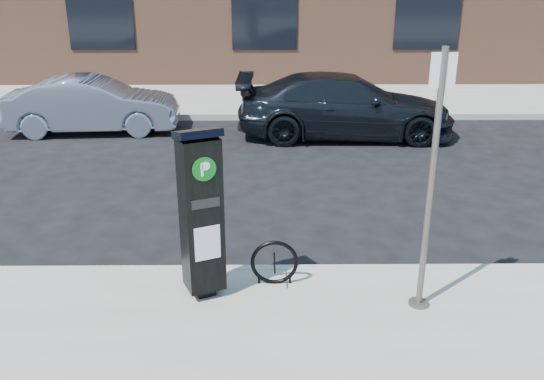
{
  "coord_description": "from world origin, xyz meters",
  "views": [
    {
      "loc": [
        0.06,
        -6.29,
        3.59
      ],
      "look_at": [
        0.12,
        0.5,
        0.97
      ],
      "focal_mm": 38.0,
      "sensor_mm": 36.0,
      "label": 1
    }
  ],
  "objects_px": {
    "car_silver": "(92,105)",
    "car_dark": "(345,106)",
    "sign_pole": "(431,187)",
    "bike_rack": "(274,263)",
    "parking_kiosk": "(201,212)"
  },
  "relations": [
    {
      "from": "sign_pole",
      "to": "car_dark",
      "type": "xyz_separation_m",
      "value": [
        0.12,
        7.36,
        -0.82
      ]
    },
    {
      "from": "bike_rack",
      "to": "car_dark",
      "type": "xyz_separation_m",
      "value": [
        1.69,
        6.89,
        0.29
      ]
    },
    {
      "from": "parking_kiosk",
      "to": "car_silver",
      "type": "distance_m",
      "value": 8.26
    },
    {
      "from": "sign_pole",
      "to": "car_silver",
      "type": "xyz_separation_m",
      "value": [
        -5.71,
        7.79,
        -0.88
      ]
    },
    {
      "from": "bike_rack",
      "to": "car_silver",
      "type": "xyz_separation_m",
      "value": [
        -4.13,
        7.32,
        0.22
      ]
    },
    {
      "from": "sign_pole",
      "to": "car_silver",
      "type": "relative_size",
      "value": 0.71
    },
    {
      "from": "parking_kiosk",
      "to": "car_silver",
      "type": "bearing_deg",
      "value": 90.21
    },
    {
      "from": "sign_pole",
      "to": "bike_rack",
      "type": "distance_m",
      "value": 1.98
    },
    {
      "from": "bike_rack",
      "to": "car_dark",
      "type": "height_order",
      "value": "car_dark"
    },
    {
      "from": "parking_kiosk",
      "to": "bike_rack",
      "type": "distance_m",
      "value": 1.1
    },
    {
      "from": "sign_pole",
      "to": "bike_rack",
      "type": "bearing_deg",
      "value": 163.94
    },
    {
      "from": "sign_pole",
      "to": "car_dark",
      "type": "distance_m",
      "value": 7.41
    },
    {
      "from": "car_silver",
      "to": "car_dark",
      "type": "distance_m",
      "value": 5.84
    },
    {
      "from": "parking_kiosk",
      "to": "car_silver",
      "type": "xyz_separation_m",
      "value": [
        -3.34,
        7.53,
        -0.51
      ]
    },
    {
      "from": "car_silver",
      "to": "car_dark",
      "type": "relative_size",
      "value": 0.8
    }
  ]
}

